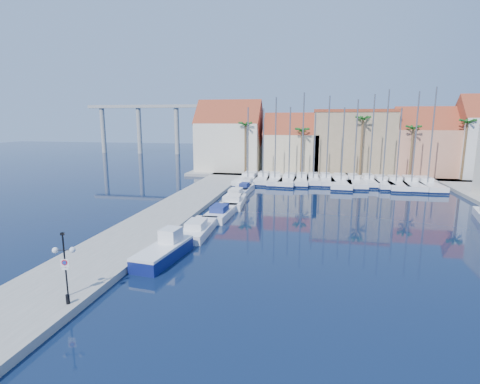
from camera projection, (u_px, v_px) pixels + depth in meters
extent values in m
plane|color=black|center=(222.00, 266.00, 26.68)|extent=(260.00, 260.00, 0.00)
cube|color=gray|center=(172.00, 212.00, 41.34)|extent=(6.00, 77.00, 0.50)
cube|color=gray|center=(334.00, 173.00, 70.94)|extent=(54.00, 16.00, 0.50)
cylinder|color=black|center=(65.00, 264.00, 20.78)|extent=(0.09, 0.09, 3.74)
cylinder|color=black|center=(60.00, 250.00, 20.61)|extent=(0.46, 0.16, 0.05)
cylinder|color=black|center=(68.00, 250.00, 20.63)|extent=(0.46, 0.16, 0.05)
sphere|color=white|center=(55.00, 250.00, 20.59)|extent=(0.34, 0.34, 0.34)
sphere|color=white|center=(72.00, 250.00, 20.64)|extent=(0.34, 0.34, 0.34)
cube|color=black|center=(62.00, 234.00, 20.44)|extent=(0.23, 0.16, 0.15)
cube|color=white|center=(65.00, 263.00, 20.71)|extent=(0.46, 0.14, 0.47)
cylinder|color=red|center=(64.00, 263.00, 20.67)|extent=(0.31, 0.09, 0.32)
cylinder|color=#1933A5|center=(64.00, 263.00, 20.66)|extent=(0.22, 0.07, 0.22)
cube|color=white|center=(65.00, 269.00, 20.77)|extent=(0.37, 0.12, 0.13)
cylinder|color=black|center=(68.00, 299.00, 20.16)|extent=(0.21, 0.21, 0.53)
cube|color=navy|center=(163.00, 254.00, 27.68)|extent=(2.73, 6.25, 0.91)
cube|color=white|center=(163.00, 247.00, 27.58)|extent=(2.73, 6.25, 0.20)
cube|color=white|center=(171.00, 235.00, 28.60)|extent=(1.50, 1.76, 1.11)
cube|color=white|center=(198.00, 229.00, 34.18)|extent=(2.42, 6.91, 0.80)
cube|color=white|center=(196.00, 224.00, 33.38)|extent=(1.61, 2.44, 0.60)
cube|color=white|center=(221.00, 213.00, 40.11)|extent=(2.40, 6.82, 0.80)
cube|color=navy|center=(219.00, 208.00, 39.33)|extent=(1.60, 2.41, 0.60)
cube|color=white|center=(235.00, 202.00, 45.46)|extent=(2.59, 6.75, 0.80)
cube|color=white|center=(234.00, 197.00, 44.68)|extent=(1.65, 2.42, 0.60)
cube|color=white|center=(237.00, 195.00, 49.55)|extent=(2.35, 6.77, 0.80)
cube|color=white|center=(236.00, 191.00, 48.77)|extent=(1.57, 2.39, 0.60)
cube|color=white|center=(245.00, 189.00, 53.78)|extent=(2.00, 5.23, 0.80)
cube|color=navy|center=(244.00, 185.00, 53.16)|extent=(1.27, 1.87, 0.60)
cube|color=white|center=(247.00, 184.00, 58.30)|extent=(2.36, 7.22, 0.80)
cube|color=white|center=(246.00, 180.00, 57.48)|extent=(1.63, 2.53, 0.60)
cube|color=white|center=(249.00, 180.00, 61.69)|extent=(3.60, 11.18, 1.00)
cube|color=#0B1538|center=(249.00, 181.00, 61.75)|extent=(3.66, 11.24, 0.28)
cube|color=white|center=(250.00, 174.00, 62.58)|extent=(2.22, 3.43, 0.60)
cylinder|color=slate|center=(248.00, 143.00, 60.01)|extent=(0.20, 0.20, 11.14)
cube|color=white|center=(263.00, 179.00, 61.99)|extent=(2.43, 9.20, 1.00)
cube|color=#0B1538|center=(263.00, 181.00, 62.05)|extent=(2.49, 9.26, 0.28)
cube|color=white|center=(264.00, 174.00, 62.72)|extent=(1.68, 2.76, 0.60)
cylinder|color=slate|center=(263.00, 143.00, 60.40)|extent=(0.20, 0.20, 11.00)
cube|color=white|center=(275.00, 180.00, 61.16)|extent=(3.18, 9.54, 1.00)
cube|color=#0B1538|center=(275.00, 182.00, 61.22)|extent=(3.24, 9.60, 0.28)
cube|color=white|center=(275.00, 174.00, 61.92)|extent=(1.93, 2.94, 0.60)
cylinder|color=slate|center=(276.00, 138.00, 59.39)|extent=(0.20, 0.20, 12.69)
cube|color=white|center=(289.00, 181.00, 60.60)|extent=(3.14, 9.74, 1.00)
cube|color=#0B1538|center=(289.00, 183.00, 60.66)|extent=(3.21, 9.80, 0.28)
cube|color=white|center=(290.00, 175.00, 61.36)|extent=(1.94, 2.99, 0.60)
cylinder|color=slate|center=(290.00, 143.00, 58.98)|extent=(0.20, 0.20, 11.16)
cube|color=white|center=(302.00, 180.00, 60.72)|extent=(2.46, 8.91, 1.00)
cube|color=#0B1538|center=(302.00, 182.00, 60.79)|extent=(2.52, 8.97, 0.28)
cube|color=white|center=(302.00, 175.00, 61.42)|extent=(1.66, 2.69, 0.60)
cylinder|color=slate|center=(303.00, 136.00, 58.92)|extent=(0.20, 0.20, 13.35)
cube|color=white|center=(313.00, 180.00, 60.97)|extent=(2.56, 8.36, 1.00)
cube|color=#0B1538|center=(313.00, 182.00, 61.03)|extent=(2.62, 8.42, 0.28)
cube|color=white|center=(313.00, 175.00, 61.62)|extent=(1.63, 2.55, 0.60)
cylinder|color=slate|center=(314.00, 146.00, 59.49)|extent=(0.20, 0.20, 10.21)
cube|color=white|center=(326.00, 181.00, 60.65)|extent=(2.85, 8.46, 1.00)
cube|color=#0B1538|center=(326.00, 183.00, 60.71)|extent=(2.92, 8.53, 0.28)
cube|color=white|center=(325.00, 175.00, 61.31)|extent=(1.72, 2.61, 0.60)
cylinder|color=slate|center=(328.00, 138.00, 58.92)|extent=(0.20, 0.20, 12.86)
cube|color=white|center=(341.00, 182.00, 59.17)|extent=(3.56, 11.93, 1.00)
cube|color=#0B1538|center=(341.00, 184.00, 59.23)|extent=(3.62, 11.99, 0.28)
cube|color=white|center=(341.00, 176.00, 60.14)|extent=(2.29, 3.63, 0.60)
cylinder|color=slate|center=(343.00, 144.00, 57.44)|extent=(0.20, 0.20, 11.07)
cube|color=white|center=(353.00, 182.00, 59.24)|extent=(3.54, 10.54, 1.00)
cube|color=#0B1538|center=(353.00, 184.00, 59.30)|extent=(3.60, 10.61, 0.28)
cube|color=white|center=(352.00, 176.00, 60.10)|extent=(2.13, 3.25, 0.60)
cylinder|color=slate|center=(356.00, 140.00, 57.47)|extent=(0.20, 0.20, 12.24)
cube|color=white|center=(369.00, 182.00, 59.42)|extent=(2.42, 8.13, 1.00)
cube|color=#0B1538|center=(368.00, 184.00, 59.48)|extent=(2.49, 8.19, 0.28)
cube|color=white|center=(368.00, 176.00, 60.05)|extent=(1.56, 2.47, 0.60)
cylinder|color=slate|center=(372.00, 138.00, 57.68)|extent=(0.20, 0.20, 13.02)
cube|color=white|center=(382.00, 183.00, 58.05)|extent=(2.74, 8.73, 1.00)
cube|color=#0B1538|center=(382.00, 185.00, 58.11)|extent=(2.81, 8.79, 0.28)
cube|color=white|center=(381.00, 177.00, 58.73)|extent=(1.72, 2.67, 0.60)
cylinder|color=slate|center=(386.00, 136.00, 56.23)|extent=(0.20, 0.20, 13.62)
cube|color=white|center=(395.00, 184.00, 57.38)|extent=(2.96, 10.25, 1.00)
cube|color=#0B1538|center=(395.00, 186.00, 57.44)|extent=(3.02, 10.31, 0.28)
cube|color=white|center=(394.00, 178.00, 58.20)|extent=(1.95, 3.11, 0.60)
cylinder|color=slate|center=(399.00, 145.00, 55.75)|extent=(0.20, 0.20, 10.95)
cube|color=white|center=(411.00, 184.00, 57.20)|extent=(3.25, 10.67, 1.00)
cube|color=#0B1538|center=(410.00, 186.00, 57.26)|extent=(3.32, 10.73, 0.28)
cube|color=white|center=(410.00, 178.00, 58.05)|extent=(2.07, 3.25, 0.60)
cylinder|color=slate|center=(416.00, 137.00, 55.33)|extent=(0.20, 0.20, 13.27)
cube|color=white|center=(426.00, 185.00, 56.50)|extent=(3.43, 10.33, 1.00)
cube|color=#0B1538|center=(426.00, 187.00, 56.56)|extent=(3.49, 10.39, 0.28)
cube|color=white|center=(424.00, 179.00, 57.33)|extent=(2.08, 3.18, 0.60)
cylinder|color=slate|center=(432.00, 136.00, 54.58)|extent=(0.20, 0.20, 13.85)
cube|color=beige|center=(230.00, 147.00, 72.88)|extent=(12.00, 9.00, 9.00)
cube|color=maroon|center=(230.00, 123.00, 72.01)|extent=(12.30, 9.00, 9.00)
cube|color=beige|center=(292.00, 153.00, 70.79)|extent=(10.00, 8.00, 7.00)
cube|color=maroon|center=(292.00, 134.00, 70.11)|extent=(10.30, 8.00, 8.00)
cube|color=#9B865F|center=(352.00, 143.00, 69.27)|extent=(14.00, 10.00, 11.00)
cube|color=maroon|center=(354.00, 111.00, 68.17)|extent=(14.20, 10.20, 0.50)
cube|color=tan|center=(422.00, 152.00, 66.31)|extent=(10.00, 8.00, 8.00)
cube|color=maroon|center=(424.00, 130.00, 65.54)|extent=(10.30, 8.00, 8.00)
cylinder|color=brown|center=(245.00, 149.00, 67.30)|extent=(0.36, 0.36, 9.00)
sphere|color=#175319|center=(245.00, 125.00, 66.47)|extent=(2.60, 2.60, 2.60)
cylinder|color=brown|center=(301.00, 153.00, 65.49)|extent=(0.36, 0.36, 8.00)
sphere|color=#175319|center=(302.00, 131.00, 64.76)|extent=(2.60, 2.60, 2.60)
cylinder|color=brown|center=(361.00, 148.00, 63.40)|extent=(0.36, 0.36, 10.00)
sphere|color=#175319|center=(363.00, 119.00, 62.47)|extent=(2.60, 2.60, 2.60)
cylinder|color=brown|center=(411.00, 153.00, 62.02)|extent=(0.36, 0.36, 8.50)
sphere|color=#175319|center=(413.00, 128.00, 61.23)|extent=(2.60, 2.60, 2.60)
cylinder|color=brown|center=(464.00, 151.00, 60.40)|extent=(0.36, 0.36, 9.50)
sphere|color=#175319|center=(468.00, 122.00, 59.52)|extent=(2.60, 2.60, 2.60)
cube|color=#9E9E99|center=(163.00, 106.00, 110.18)|extent=(48.00, 2.20, 0.90)
cylinder|color=#9E9E99|center=(103.00, 130.00, 115.33)|extent=(1.40, 1.40, 14.00)
cylinder|color=#9E9E99|center=(139.00, 130.00, 113.04)|extent=(1.40, 1.40, 14.00)
cylinder|color=#9E9E99|center=(177.00, 130.00, 110.76)|extent=(1.40, 1.40, 14.00)
cylinder|color=#9E9E99|center=(216.00, 131.00, 108.48)|extent=(1.40, 1.40, 14.00)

